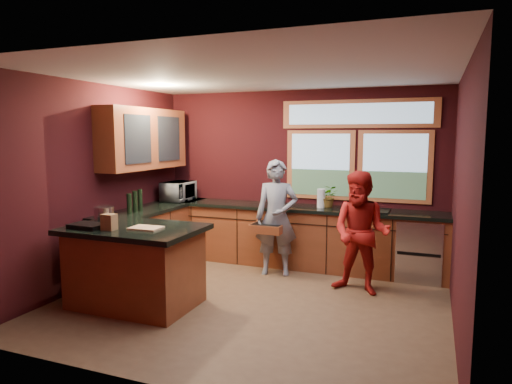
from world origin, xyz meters
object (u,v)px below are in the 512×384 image
Objects in this scene: person_grey at (277,218)px; stock_pot at (104,214)px; person_red at (361,233)px; island at (135,266)px; cutting_board at (146,228)px.

person_grey is 2.36m from stock_pot.
island is at bearing -139.28° from person_red.
person_red is at bearing 29.91° from island.
stock_pot is (-1.71, -1.61, 0.20)m from person_grey.
person_grey is at bearing 62.06° from cutting_board.
person_red reaches higher than island.
person_red is at bearing 22.68° from stock_pot.
person_red is 6.51× the size of stock_pot.
cutting_board is (-2.21, -1.44, 0.17)m from person_red.
island is 6.46× the size of stock_pot.
person_grey reaches higher than stock_pot.
stock_pot is at bearing -146.51° from person_red.
island is 0.99× the size of person_red.
stock_pot is at bearing 165.07° from cutting_board.
cutting_board is 0.78m from stock_pot.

